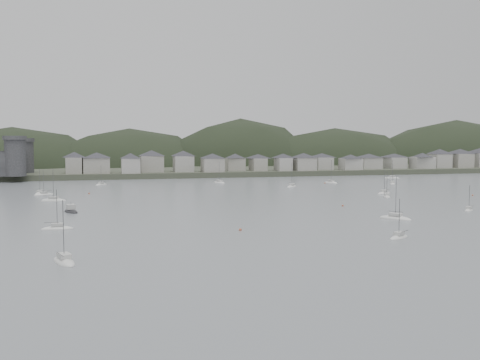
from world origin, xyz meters
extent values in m
plane|color=slate|center=(0.00, 0.00, 0.00)|extent=(900.00, 900.00, 0.00)
cube|color=#383D2D|center=(0.00, 295.00, 1.50)|extent=(900.00, 250.00, 3.00)
ellipsoid|color=black|center=(-110.87, 271.94, -10.14)|extent=(138.98, 92.48, 81.13)
ellipsoid|color=black|center=(-32.30, 272.87, -9.97)|extent=(132.08, 90.41, 79.74)
ellipsoid|color=black|center=(50.65, 272.93, -12.68)|extent=(133.88, 88.37, 101.41)
ellipsoid|color=black|center=(125.95, 267.91, -10.32)|extent=(165.81, 81.78, 82.55)
ellipsoid|color=black|center=(234.44, 265.57, -12.82)|extent=(177.60, 96.61, 102.57)
cylinder|color=#313134|center=(-92.00, 166.00, 12.00)|extent=(10.00, 10.00, 18.00)
cylinder|color=#313134|center=(-92.00, 194.00, 11.50)|extent=(10.00, 10.00, 17.00)
cube|color=#313134|center=(-92.00, 180.00, 9.00)|extent=(3.50, 30.00, 12.00)
cube|color=gray|center=(-65.00, 181.96, 7.29)|extent=(8.34, 12.91, 8.59)
pyramid|color=#2D2C32|center=(-65.00, 181.96, 13.09)|extent=(15.78, 15.78, 3.01)
cube|color=gray|center=(-53.32, 181.32, 7.18)|extent=(13.68, 13.35, 8.36)
pyramid|color=#2D2C32|center=(-53.32, 181.32, 12.82)|extent=(20.07, 20.07, 2.93)
cube|color=#ACA8A1|center=(-35.57, 176.02, 7.04)|extent=(9.78, 10.20, 8.08)
pyramid|color=#2D2C32|center=(-35.57, 176.02, 12.49)|extent=(14.83, 14.83, 2.83)
cube|color=gray|center=(-23.51, 185.65, 7.55)|extent=(12.59, 13.33, 9.09)
pyramid|color=#2D2C32|center=(-23.51, 185.65, 13.68)|extent=(19.24, 19.24, 3.18)
cube|color=#ACA8A1|center=(-5.75, 184.10, 7.43)|extent=(10.74, 12.17, 8.87)
pyramid|color=#2D2C32|center=(-5.75, 184.10, 13.42)|extent=(17.01, 17.01, 3.10)
cube|color=gray|center=(9.92, 177.53, 6.85)|extent=(11.63, 12.09, 7.69)
pyramid|color=#2D2C32|center=(9.92, 177.53, 12.04)|extent=(17.61, 17.61, 2.69)
cube|color=gray|center=(25.25, 186.19, 6.72)|extent=(10.37, 9.35, 7.44)
pyramid|color=#2D2C32|center=(25.25, 186.19, 11.74)|extent=(14.65, 14.65, 2.60)
cube|color=gray|center=(38.63, 183.79, 6.61)|extent=(8.24, 12.20, 7.22)
pyramid|color=#2D2C32|center=(38.63, 183.79, 11.48)|extent=(15.17, 15.17, 2.53)
cube|color=#ACA8A1|center=(52.50, 178.55, 6.73)|extent=(8.06, 10.91, 7.46)
pyramid|color=#2D2C32|center=(52.50, 178.55, 11.77)|extent=(14.08, 14.08, 2.61)
cube|color=gray|center=(64.81, 177.06, 6.83)|extent=(11.73, 11.78, 7.66)
pyramid|color=#2D2C32|center=(64.81, 177.06, 12.00)|extent=(17.46, 17.46, 2.68)
cube|color=#ACA8A1|center=(80.64, 186.91, 6.67)|extent=(10.19, 13.02, 7.33)
pyramid|color=#2D2C32|center=(80.64, 186.91, 11.62)|extent=(17.23, 17.23, 2.57)
cube|color=#ACA8A1|center=(95.55, 178.06, 6.44)|extent=(11.70, 9.81, 6.88)
pyramid|color=#2D2C32|center=(95.55, 178.06, 11.08)|extent=(15.97, 15.97, 2.41)
cube|color=#ACA8A1|center=(112.40, 186.91, 6.50)|extent=(12.83, 12.48, 7.00)
pyramid|color=#2D2C32|center=(112.40, 186.91, 11.22)|extent=(18.79, 18.79, 2.45)
cube|color=#ACA8A1|center=(130.73, 187.42, 6.48)|extent=(11.07, 13.50, 6.97)
pyramid|color=#2D2C32|center=(130.73, 187.42, 11.19)|extent=(18.25, 18.25, 2.44)
cube|color=#ACA8A1|center=(146.02, 179.72, 6.67)|extent=(13.75, 9.12, 7.34)
pyramid|color=#2D2C32|center=(146.02, 179.72, 11.62)|extent=(16.97, 16.97, 2.57)
cube|color=#ACA8A1|center=(162.92, 185.95, 7.53)|extent=(11.37, 11.57, 9.05)
pyramid|color=#2D2C32|center=(162.92, 185.95, 13.63)|extent=(17.03, 17.03, 3.17)
cube|color=gray|center=(177.85, 185.32, 7.54)|extent=(12.07, 13.43, 9.09)
pyramid|color=#2D2C32|center=(177.85, 185.32, 13.68)|extent=(18.93, 18.93, 3.18)
cube|color=#ACA8A1|center=(194.95, 187.84, 7.68)|extent=(10.79, 13.31, 9.35)
pyramid|color=#2D2C32|center=(194.95, 187.84, 13.99)|extent=(17.89, 17.89, 3.27)
ellipsoid|color=silver|center=(5.00, 136.01, 0.05)|extent=(5.75, 8.50, 1.63)
cube|color=beige|center=(5.00, 136.01, 1.17)|extent=(2.81, 3.34, 0.70)
cylinder|color=#3F3F42|center=(5.00, 136.01, 5.29)|extent=(0.12, 0.12, 10.19)
cylinder|color=#3F3F42|center=(5.61, 137.34, 1.72)|extent=(1.61, 3.38, 0.10)
ellipsoid|color=silver|center=(-65.56, 75.54, 0.05)|extent=(9.24, 5.27, 1.76)
cube|color=beige|center=(-65.56, 75.54, 1.23)|extent=(3.51, 2.75, 0.70)
cylinder|color=#3F3F42|center=(-65.56, 75.54, 5.70)|extent=(0.12, 0.12, 11.00)
cylinder|color=#3F3F42|center=(-67.08, 75.07, 1.78)|extent=(3.82, 1.26, 0.10)
ellipsoid|color=silver|center=(-71.12, 96.92, 0.05)|extent=(7.69, 4.89, 1.47)
cube|color=beige|center=(-71.12, 96.92, 1.08)|extent=(2.98, 2.45, 0.70)
cylinder|color=#3F3F42|center=(-71.12, 96.92, 4.79)|extent=(0.12, 0.12, 9.18)
cylinder|color=#3F3F42|center=(-69.89, 96.43, 1.63)|extent=(3.11, 1.31, 0.10)
ellipsoid|color=silver|center=(103.76, 144.01, 0.05)|extent=(8.07, 5.99, 1.57)
cube|color=beige|center=(103.76, 144.01, 1.13)|extent=(3.24, 2.84, 0.70)
cylinder|color=#3F3F42|center=(103.76, 144.01, 5.10)|extent=(0.12, 0.12, 9.80)
cylinder|color=#3F3F42|center=(102.52, 143.32, 1.68)|extent=(3.13, 1.80, 0.10)
ellipsoid|color=silver|center=(31.63, 106.15, 0.05)|extent=(7.64, 8.04, 1.68)
cube|color=beige|center=(31.63, 106.15, 1.19)|extent=(3.35, 3.42, 0.70)
cylinder|color=#3F3F42|center=(31.63, 106.15, 5.46)|extent=(0.12, 0.12, 10.51)
cylinder|color=#3F3F42|center=(30.61, 107.27, 1.74)|extent=(2.62, 2.87, 0.10)
ellipsoid|color=silver|center=(25.55, 9.88, 0.05)|extent=(7.42, 8.85, 1.77)
cube|color=beige|center=(25.55, 9.88, 1.23)|extent=(3.37, 3.65, 0.70)
cylinder|color=#3F3F42|center=(25.55, 9.88, 5.72)|extent=(0.12, 0.12, 11.05)
cylinder|color=#3F3F42|center=(26.47, 11.18, 1.78)|extent=(2.38, 3.30, 0.10)
ellipsoid|color=silver|center=(83.65, 109.61, 0.05)|extent=(5.38, 7.61, 1.47)
cube|color=beige|center=(83.65, 109.61, 1.08)|extent=(2.59, 3.02, 0.70)
cylinder|color=#3F3F42|center=(83.65, 109.61, 4.78)|extent=(0.12, 0.12, 9.16)
cylinder|color=#3F3F42|center=(83.05, 110.79, 1.63)|extent=(1.57, 2.99, 0.10)
ellipsoid|color=silver|center=(57.76, 122.16, 0.05)|extent=(4.96, 9.33, 1.78)
cube|color=beige|center=(57.76, 122.16, 1.24)|extent=(2.67, 3.50, 0.70)
cylinder|color=#3F3F42|center=(57.76, 122.16, 5.77)|extent=(0.12, 0.12, 11.13)
cylinder|color=#3F3F42|center=(57.37, 120.61, 1.79)|extent=(1.09, 3.91, 0.10)
ellipsoid|color=silver|center=(-50.64, 138.19, 0.05)|extent=(6.41, 6.86, 1.42)
cube|color=beige|center=(-50.64, 138.19, 1.06)|extent=(2.82, 2.91, 0.70)
cylinder|color=#3F3F42|center=(-50.64, 138.19, 4.65)|extent=(0.12, 0.12, 8.90)
cylinder|color=#3F3F42|center=(-49.80, 137.23, 1.61)|extent=(2.19, 2.48, 0.10)
ellipsoid|color=silver|center=(-54.64, -20.00, 0.05)|extent=(5.41, 8.73, 1.67)
cube|color=beige|center=(-54.64, -20.00, 1.18)|extent=(2.74, 3.37, 0.70)
cylinder|color=#3F3F42|center=(-54.64, -20.00, 5.41)|extent=(0.12, 0.12, 10.41)
cylinder|color=#3F3F42|center=(-55.17, -21.40, 1.73)|extent=(1.41, 3.55, 0.10)
ellipsoid|color=silver|center=(11.93, -14.20, 0.05)|extent=(6.68, 5.07, 1.30)
cube|color=beige|center=(11.93, -14.20, 1.00)|extent=(2.69, 2.38, 0.70)
cylinder|color=#3F3F42|center=(11.93, -14.20, 4.27)|extent=(0.12, 0.12, 8.15)
cylinder|color=#3F3F42|center=(12.95, -14.79, 1.55)|extent=(2.59, 1.56, 0.10)
ellipsoid|color=silver|center=(-58.89, 15.09, 0.05)|extent=(7.40, 2.71, 1.46)
cube|color=beige|center=(-58.89, 15.09, 1.08)|extent=(2.63, 1.73, 0.70)
cylinder|color=#3F3F42|center=(-58.89, 15.09, 4.75)|extent=(0.12, 0.12, 9.11)
cylinder|color=#3F3F42|center=(-60.20, 15.02, 1.63)|extent=(3.28, 0.27, 0.10)
ellipsoid|color=silver|center=(55.31, 19.32, 0.05)|extent=(5.74, 5.13, 1.17)
cube|color=beige|center=(55.31, 19.32, 0.94)|extent=(2.40, 2.29, 0.70)
cylinder|color=#3F3F42|center=(55.31, 19.32, 3.86)|extent=(0.12, 0.12, 7.32)
cylinder|color=#3F3F42|center=(56.13, 18.66, 1.49)|extent=(2.12, 1.73, 0.10)
ellipsoid|color=silver|center=(56.49, 69.67, 0.05)|extent=(8.43, 6.08, 1.63)
cube|color=beige|center=(56.49, 69.67, 1.16)|extent=(3.36, 2.91, 0.70)
cylinder|color=#3F3F42|center=(56.49, 69.67, 5.29)|extent=(0.12, 0.12, 10.18)
cylinder|color=#3F3F42|center=(57.79, 68.99, 1.71)|extent=(3.30, 1.78, 0.10)
ellipsoid|color=silver|center=(51.21, 58.74, 0.05)|extent=(4.93, 7.69, 1.47)
cube|color=beige|center=(51.21, 58.74, 1.08)|extent=(2.46, 2.99, 0.70)
cylinder|color=#3F3F42|center=(51.21, 58.74, 4.79)|extent=(0.12, 0.12, 9.18)
cylinder|color=#3F3F42|center=(51.70, 57.51, 1.63)|extent=(1.33, 3.10, 0.10)
ellipsoid|color=silver|center=(-73.12, 102.19, 0.05)|extent=(4.36, 7.99, 1.52)
cube|color=beige|center=(-73.12, 102.19, 1.11)|extent=(2.32, 3.01, 0.70)
cylinder|color=#3F3F42|center=(-73.12, 102.19, 4.96)|extent=(0.12, 0.12, 9.52)
cylinder|color=#3F3F42|center=(-73.48, 103.51, 1.66)|extent=(1.00, 3.33, 0.10)
ellipsoid|color=black|center=(-57.85, 44.66, 0.05)|extent=(5.55, 8.32, 1.72)
cube|color=beige|center=(-57.85, 44.66, 1.56)|extent=(2.91, 3.00, 1.40)
cylinder|color=#3F3F42|center=(-57.85, 44.66, 2.46)|extent=(0.10, 0.10, 1.20)
sphere|color=#B3593B|center=(-54.63, 96.86, 0.15)|extent=(0.70, 0.70, 0.70)
sphere|color=#B3593B|center=(84.87, 55.05, 0.15)|extent=(0.70, 0.70, 0.70)
sphere|color=#B3593B|center=(-18.15, 3.16, 0.15)|extent=(0.70, 0.70, 0.70)
sphere|color=#B3593B|center=(23.94, 38.09, 0.15)|extent=(0.70, 0.70, 0.70)
sphere|color=#B3593B|center=(54.06, 121.09, 0.15)|extent=(0.70, 0.70, 0.70)
camera|label=1|loc=(-47.06, -110.58, 20.41)|focal=38.82mm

